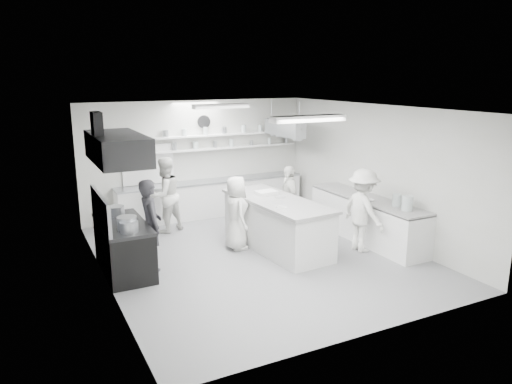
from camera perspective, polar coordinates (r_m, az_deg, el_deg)
name	(u,v)px	position (r m, az deg, el deg)	size (l,w,h in m)	color
floor	(257,256)	(10.05, 0.14, -7.54)	(6.00, 7.00, 0.02)	gray
ceiling	(257,108)	(9.39, 0.15, 9.92)	(6.00, 7.00, 0.02)	white
wall_back	(197,158)	(12.77, -6.99, 3.96)	(6.00, 0.04, 3.00)	beige
wall_front	(373,235)	(6.78, 13.68, -4.93)	(6.00, 0.04, 3.00)	beige
wall_left	(102,202)	(8.71, -17.75, -1.10)	(0.04, 7.00, 3.00)	beige
wall_right	(375,171)	(11.26, 13.91, 2.37)	(0.04, 7.00, 3.00)	beige
stove	(124,249)	(9.45, -15.29, -6.45)	(0.80, 1.80, 0.90)	black
exhaust_hood	(117,148)	(9.00, -16.04, 5.01)	(0.85, 2.00, 0.50)	black
back_counter	(213,198)	(12.81, -5.14, -0.72)	(5.00, 0.60, 0.92)	silver
shelf_lower	(223,148)	(12.86, -3.88, 5.22)	(4.20, 0.26, 0.04)	silver
shelf_upper	(223,135)	(12.82, -3.91, 6.77)	(4.20, 0.26, 0.04)	silver
pass_through_window	(148,164)	(12.39, -12.62, 3.20)	(1.30, 0.04, 1.00)	black
wall_clock	(204,122)	(12.68, -6.19, 8.24)	(0.32, 0.32, 0.05)	silver
right_counter	(366,219)	(11.13, 12.90, -3.17)	(0.74, 3.30, 0.94)	silver
pot_rack	(284,128)	(12.51, 3.38, 7.53)	(0.30, 1.60, 0.40)	#9FA2A9
light_fixture_front	(308,119)	(7.84, 6.18, 8.60)	(1.30, 0.25, 0.10)	silver
light_fixture_rear	(221,106)	(11.03, -4.15, 10.06)	(1.30, 0.25, 0.10)	silver
prep_island	(277,225)	(10.33, 2.45, -3.89)	(1.03, 2.77, 1.02)	silver
stove_pot	(127,224)	(8.87, -14.96, -3.69)	(0.35, 0.35, 0.27)	#9FA2A9
cook_stove	(151,225)	(9.33, -12.33, -3.79)	(0.64, 0.42, 1.75)	#2A2A2E
cook_back	(165,195)	(11.50, -10.70, -0.35)	(0.86, 0.67, 1.78)	silver
cook_island_left	(236,213)	(10.22, -2.35, -2.48)	(0.77, 0.50, 1.57)	silver
cook_island_right	(289,199)	(11.29, 3.90, -0.89)	(0.93, 0.39, 1.59)	silver
cook_right	(363,211)	(10.30, 12.49, -2.15)	(1.13, 0.65, 1.75)	silver
bowl_island_a	(280,198)	(10.40, 2.87, -0.69)	(0.24, 0.24, 0.06)	#9FA2A9
bowl_island_b	(281,209)	(9.55, 2.98, -1.96)	(0.21, 0.21, 0.07)	silver
bowl_right	(368,201)	(10.74, 13.05, -1.01)	(0.25, 0.25, 0.06)	silver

